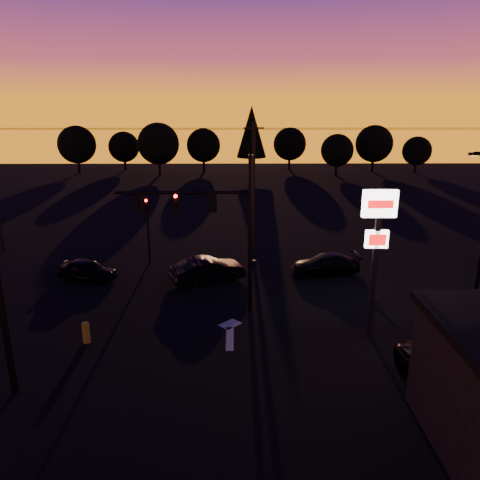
# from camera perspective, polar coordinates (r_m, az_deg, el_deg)

# --- Properties ---
(ground) EXTENTS (120.00, 120.00, 0.00)m
(ground) POSITION_cam_1_polar(r_m,az_deg,el_deg) (21.04, -2.68, -13.23)
(ground) COLOR black
(ground) RESTS_ON ground
(lane_arrow) EXTENTS (1.20, 3.10, 0.01)m
(lane_arrow) POSITION_cam_1_polar(r_m,az_deg,el_deg) (22.47, -1.22, -11.08)
(lane_arrow) COLOR beige
(lane_arrow) RESTS_ON ground
(traffic_signal_mast) EXTENTS (6.79, 0.52, 8.58)m
(traffic_signal_mast) POSITION_cam_1_polar(r_m,az_deg,el_deg) (22.88, -2.73, 2.69)
(traffic_signal_mast) COLOR black
(traffic_signal_mast) RESTS_ON ground
(secondary_signal) EXTENTS (0.30, 0.31, 4.35)m
(secondary_signal) POSITION_cam_1_polar(r_m,az_deg,el_deg) (31.18, -11.21, 2.34)
(secondary_signal) COLOR black
(secondary_signal) RESTS_ON ground
(pylon_sign) EXTENTS (1.50, 0.28, 6.80)m
(pylon_sign) POSITION_cam_1_polar(r_m,az_deg,el_deg) (21.38, 16.39, 0.91)
(pylon_sign) COLOR black
(pylon_sign) RESTS_ON ground
(utility_pole_1) EXTENTS (1.40, 0.26, 9.00)m
(utility_pole_1) POSITION_cam_1_polar(r_m,az_deg,el_deg) (32.73, 1.62, 6.46)
(utility_pole_1) COLOR black
(utility_pole_1) RESTS_ON ground
(power_wires) EXTENTS (36.00, 1.22, 0.07)m
(power_wires) POSITION_cam_1_polar(r_m,az_deg,el_deg) (32.24, 1.69, 13.42)
(power_wires) COLOR black
(power_wires) RESTS_ON ground
(bollard) EXTENTS (0.32, 0.32, 0.96)m
(bollard) POSITION_cam_1_polar(r_m,az_deg,el_deg) (22.44, -18.25, -10.69)
(bollard) COLOR #ADA91D
(bollard) RESTS_ON ground
(tree_0) EXTENTS (5.36, 5.36, 6.74)m
(tree_0) POSITION_cam_1_polar(r_m,az_deg,el_deg) (72.16, -19.27, 10.92)
(tree_0) COLOR black
(tree_0) RESTS_ON ground
(tree_1) EXTENTS (4.54, 4.54, 5.71)m
(tree_1) POSITION_cam_1_polar(r_m,az_deg,el_deg) (73.46, -13.97, 10.96)
(tree_1) COLOR black
(tree_1) RESTS_ON ground
(tree_2) EXTENTS (5.77, 5.78, 7.26)m
(tree_2) POSITION_cam_1_polar(r_m,az_deg,el_deg) (67.32, -9.93, 11.49)
(tree_2) COLOR black
(tree_2) RESTS_ON ground
(tree_3) EXTENTS (4.95, 4.95, 6.22)m
(tree_3) POSITION_cam_1_polar(r_m,az_deg,el_deg) (70.65, -4.48, 11.43)
(tree_3) COLOR black
(tree_3) RESTS_ON ground
(tree_4) EXTENTS (4.18, 4.18, 9.50)m
(tree_4) POSITION_cam_1_polar(r_m,az_deg,el_deg) (67.35, 1.41, 13.06)
(tree_4) COLOR black
(tree_4) RESTS_ON ground
(tree_5) EXTENTS (4.95, 4.95, 6.22)m
(tree_5) POSITION_cam_1_polar(r_m,az_deg,el_deg) (72.94, 6.09, 11.56)
(tree_5) COLOR black
(tree_5) RESTS_ON ground
(tree_6) EXTENTS (4.54, 4.54, 5.71)m
(tree_6) POSITION_cam_1_polar(r_m,az_deg,el_deg) (68.04, 11.76, 10.65)
(tree_6) COLOR black
(tree_6) RESTS_ON ground
(tree_7) EXTENTS (5.36, 5.36, 6.74)m
(tree_7) POSITION_cam_1_polar(r_m,az_deg,el_deg) (72.34, 16.04, 11.21)
(tree_7) COLOR black
(tree_7) RESTS_ON ground
(tree_8) EXTENTS (4.12, 4.12, 5.19)m
(tree_8) POSITION_cam_1_polar(r_m,az_deg,el_deg) (73.40, 20.76, 10.12)
(tree_8) COLOR black
(tree_8) RESTS_ON ground
(car_left) EXTENTS (3.92, 2.58, 1.24)m
(car_left) POSITION_cam_1_polar(r_m,az_deg,el_deg) (29.73, -18.15, -3.45)
(car_left) COLOR black
(car_left) RESTS_ON ground
(car_mid) EXTENTS (4.67, 3.20, 1.46)m
(car_mid) POSITION_cam_1_polar(r_m,az_deg,el_deg) (27.99, -3.93, -3.65)
(car_mid) COLOR black
(car_mid) RESTS_ON ground
(car_right) EXTENTS (4.47, 2.31, 1.24)m
(car_right) POSITION_cam_1_polar(r_m,az_deg,el_deg) (29.66, 10.37, -2.91)
(car_right) COLOR black
(car_right) RESTS_ON ground
(suv_parked) EXTENTS (2.92, 5.05, 1.32)m
(suv_parked) POSITION_cam_1_polar(r_m,az_deg,el_deg) (19.64, 24.02, -14.99)
(suv_parked) COLOR black
(suv_parked) RESTS_ON ground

